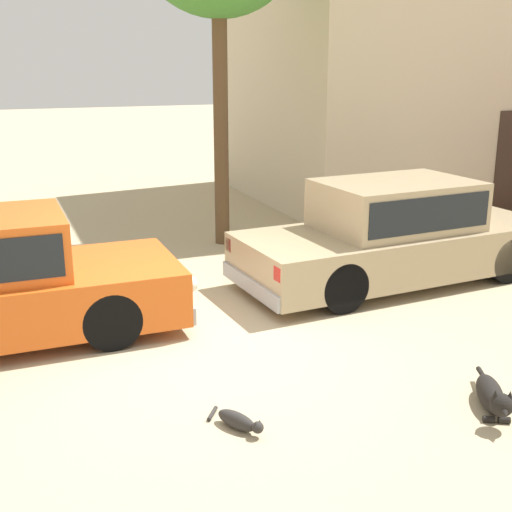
% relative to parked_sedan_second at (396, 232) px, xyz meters
% --- Properties ---
extents(ground_plane, '(80.00, 80.00, 0.00)m').
position_rel_parked_sedan_second_xyz_m(ground_plane, '(-3.32, -1.17, -0.71)').
color(ground_plane, tan).
extents(parked_sedan_second, '(4.82, 2.01, 1.45)m').
position_rel_parked_sedan_second_xyz_m(parked_sedan_second, '(0.00, 0.00, 0.00)').
color(parked_sedan_second, tan).
rests_on(parked_sedan_second, ground_plane).
extents(apartment_block, '(12.45, 5.95, 7.61)m').
position_rel_parked_sedan_second_xyz_m(apartment_block, '(6.52, 5.75, 3.09)').
color(apartment_block, beige).
rests_on(apartment_block, ground_plane).
extents(stray_dog_spotted, '(0.59, 0.99, 0.37)m').
position_rel_parked_sedan_second_xyz_m(stray_dog_spotted, '(-1.25, -3.53, -0.57)').
color(stray_dog_spotted, black).
rests_on(stray_dog_spotted, ground_plane).
extents(stray_cat, '(0.37, 0.64, 0.16)m').
position_rel_parked_sedan_second_xyz_m(stray_cat, '(-3.48, -2.97, -0.63)').
color(stray_cat, '#2D2B28').
rests_on(stray_cat, ground_plane).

